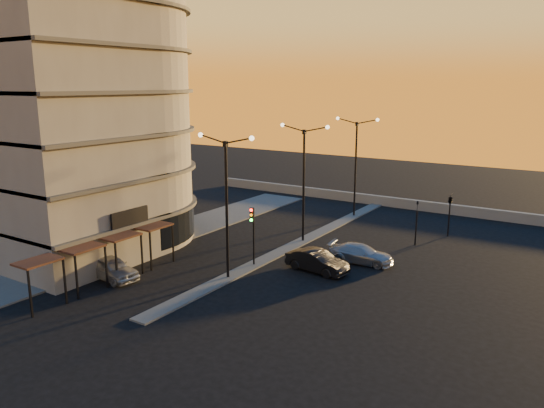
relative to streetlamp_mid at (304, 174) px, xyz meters
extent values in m
plane|color=black|center=(0.00, -10.00, -5.59)|extent=(120.00, 120.00, 0.00)
cube|color=#4E4E4C|center=(-10.50, -6.00, -5.53)|extent=(5.00, 40.00, 0.12)
cube|color=#4E4E4C|center=(0.00, 0.00, -5.53)|extent=(1.20, 36.00, 0.12)
cube|color=gray|center=(2.00, 16.00, -5.09)|extent=(44.00, 0.50, 1.00)
cylinder|color=slate|center=(-14.00, -8.00, 6.91)|extent=(14.00, 14.00, 25.00)
cube|color=slate|center=(-14.00, -13.00, 6.91)|extent=(14.00, 10.00, 25.00)
cylinder|color=black|center=(-14.00, -8.00, -3.99)|extent=(14.16, 14.16, 2.40)
cube|color=black|center=(-6.80, -12.00, -1.99)|extent=(0.15, 3.20, 1.20)
cylinder|color=black|center=(0.00, -10.00, -1.09)|extent=(0.18, 0.18, 9.00)
cube|color=black|center=(0.00, -10.00, 3.31)|extent=(0.25, 0.25, 0.35)
sphere|color=#FFE5B2|center=(-2.00, -10.00, 3.76)|extent=(0.32, 0.32, 0.32)
sphere|color=#FFE5B2|center=(2.00, -10.00, 3.76)|extent=(0.32, 0.32, 0.32)
cylinder|color=black|center=(0.00, 0.00, -1.09)|extent=(0.18, 0.18, 9.00)
cube|color=black|center=(0.00, 0.00, 3.31)|extent=(0.25, 0.25, 0.35)
sphere|color=#FFE5B2|center=(-2.00, 0.00, 3.76)|extent=(0.32, 0.32, 0.32)
sphere|color=#FFE5B2|center=(2.00, 0.00, 3.76)|extent=(0.32, 0.32, 0.32)
cylinder|color=black|center=(0.00, 10.00, -1.09)|extent=(0.18, 0.18, 9.00)
cube|color=black|center=(0.00, 10.00, 3.31)|extent=(0.25, 0.25, 0.35)
sphere|color=#FFE5B2|center=(-2.00, 10.00, 3.76)|extent=(0.32, 0.32, 0.32)
sphere|color=#FFE5B2|center=(2.00, 10.00, 3.76)|extent=(0.32, 0.32, 0.32)
cylinder|color=black|center=(0.00, -7.00, -3.99)|extent=(0.12, 0.12, 3.20)
cube|color=black|center=(0.00, -7.18, -1.84)|extent=(0.28, 0.16, 1.00)
sphere|color=#FF0C05|center=(0.00, -7.28, -1.49)|extent=(0.20, 0.20, 0.20)
sphere|color=orange|center=(0.00, -7.28, -1.84)|extent=(0.20, 0.20, 0.20)
sphere|color=#0CFF26|center=(0.00, -7.28, -2.19)|extent=(0.20, 0.20, 0.20)
cylinder|color=black|center=(8.00, 4.00, -4.19)|extent=(0.12, 0.12, 2.80)
imported|color=black|center=(8.00, 4.00, -2.39)|extent=(0.13, 0.16, 0.80)
cylinder|color=black|center=(9.50, 8.00, -4.19)|extent=(0.12, 0.12, 2.80)
imported|color=black|center=(9.50, 8.00, -2.39)|extent=(0.42, 1.99, 0.80)
imported|color=#AAADB2|center=(-6.50, -14.18, -4.83)|extent=(4.64, 2.26, 1.53)
imported|color=black|center=(4.31, -5.63, -4.85)|extent=(4.65, 2.13, 1.48)
imported|color=#A6A9AE|center=(6.07, -2.31, -4.92)|extent=(4.82, 2.39, 1.35)
camera|label=1|loc=(20.34, -36.16, 6.95)|focal=35.00mm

